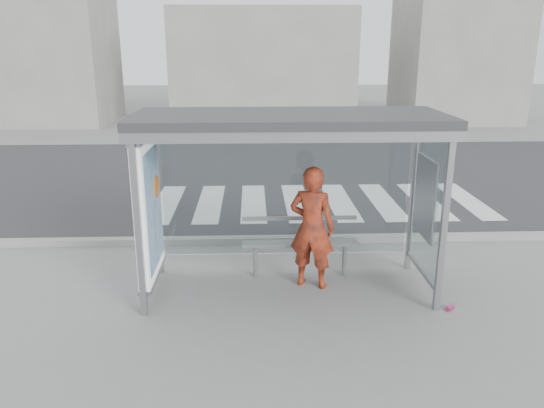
{
  "coord_description": "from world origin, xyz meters",
  "views": [
    {
      "loc": [
        -0.52,
        -7.2,
        3.54
      ],
      "look_at": [
        -0.24,
        0.2,
        1.28
      ],
      "focal_mm": 35.0,
      "sensor_mm": 36.0,
      "label": 1
    }
  ],
  "objects_px": {
    "person": "(312,227)",
    "bench": "(300,243)",
    "soda_can": "(450,308)",
    "bus_shelter": "(263,159)"
  },
  "relations": [
    {
      "from": "person",
      "to": "bench",
      "type": "xyz_separation_m",
      "value": [
        -0.14,
        0.36,
        -0.38
      ]
    },
    {
      "from": "soda_can",
      "to": "person",
      "type": "bearing_deg",
      "value": 154.7
    },
    {
      "from": "bus_shelter",
      "to": "bench",
      "type": "height_order",
      "value": "bus_shelter"
    },
    {
      "from": "bus_shelter",
      "to": "bench",
      "type": "distance_m",
      "value": 1.61
    },
    {
      "from": "person",
      "to": "soda_can",
      "type": "relative_size",
      "value": 13.66
    },
    {
      "from": "bench",
      "to": "soda_can",
      "type": "distance_m",
      "value": 2.38
    },
    {
      "from": "soda_can",
      "to": "bus_shelter",
      "type": "bearing_deg",
      "value": 162.83
    },
    {
      "from": "bus_shelter",
      "to": "soda_can",
      "type": "bearing_deg",
      "value": -17.17
    },
    {
      "from": "person",
      "to": "bench",
      "type": "distance_m",
      "value": 0.54
    },
    {
      "from": "bus_shelter",
      "to": "bench",
      "type": "bearing_deg",
      "value": 36.74
    }
  ]
}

